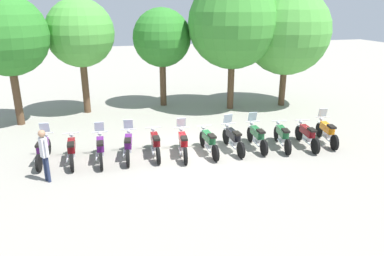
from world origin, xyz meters
The scene contains 19 objects.
ground_plane centered at (0.00, 0.00, 0.00)m, with size 80.00×80.00×0.00m, color gray.
motorcycle_0 centered at (-5.70, 0.67, 0.52)m, with size 0.63×2.19×1.37m.
motorcycle_1 centered at (-4.67, 0.38, 0.50)m, with size 0.62×2.19×0.99m.
motorcycle_2 centered at (-3.63, 0.24, 0.52)m, with size 0.62×2.19×1.37m.
motorcycle_3 centered at (-2.59, 0.26, 0.52)m, with size 0.67×2.18×1.37m.
motorcycle_4 centered at (-1.56, 0.21, 0.50)m, with size 0.62×2.19×0.99m.
motorcycle_5 centered at (-0.52, -0.06, 0.52)m, with size 0.66×2.18×1.37m.
motorcycle_6 centered at (0.52, -0.11, 0.50)m, with size 0.62×2.19×0.99m.
motorcycle_7 centered at (1.55, -0.08, 0.52)m, with size 0.62×2.19×1.37m.
motorcycle_8 centered at (2.59, -0.09, 0.52)m, with size 0.62×2.19×1.37m.
motorcycle_9 centered at (3.63, -0.30, 0.50)m, with size 0.75×2.16×0.99m.
motorcycle_10 centered at (4.67, -0.49, 0.50)m, with size 0.66×2.19×0.99m.
motorcycle_11 centered at (5.71, -0.33, 0.52)m, with size 0.75×2.17×1.37m.
person_0 centered at (-5.42, -1.02, 1.08)m, with size 0.33×0.37×1.82m.
tree_0 centered at (-7.33, 5.80, 4.26)m, with size 3.72×3.72×6.14m.
tree_1 centered at (-4.16, 7.13, 4.21)m, with size 3.49×3.49×5.98m.
tree_2 centered at (0.15, 7.48, 3.85)m, with size 3.23×3.23×5.49m.
tree_3 centered at (3.68, 5.82, 4.65)m, with size 4.78×4.78×7.05m.
tree_4 centered at (6.84, 5.69, 4.18)m, with size 4.74×4.74×6.56m.
Camera 1 is at (-3.60, -12.81, 5.64)m, focal length 33.84 mm.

